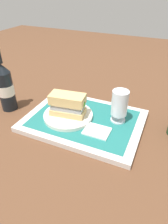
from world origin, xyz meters
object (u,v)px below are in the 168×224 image
object	(u,v)px
beer_glass	(119,105)
second_bottle	(5,87)
sandwich	(69,104)
plate	(68,115)

from	to	relation	value
beer_glass	second_bottle	xyz separation A→B (m)	(-0.46, -0.07, 0.02)
sandwich	second_bottle	bearing A→B (deg)	176.03
sandwich	beer_glass	distance (m)	0.19
plate	sandwich	xyz separation A→B (m)	(0.00, 0.00, 0.05)
beer_glass	plate	bearing A→B (deg)	-163.08
sandwich	plate	bearing A→B (deg)	180.00
sandwich	beer_glass	world-z (taller)	beer_glass
beer_glass	second_bottle	distance (m)	0.46
second_bottle	beer_glass	bearing A→B (deg)	9.20
sandwich	beer_glass	size ratio (longest dim) A/B	1.10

